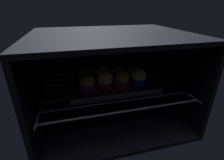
# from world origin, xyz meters

# --- Properties ---
(oven_cavity) EXTENTS (0.59, 0.47, 0.37)m
(oven_cavity) POSITION_xyz_m (0.00, 0.26, 0.17)
(oven_cavity) COLOR black
(oven_cavity) RESTS_ON ground
(oven_rack) EXTENTS (0.55, 0.42, 0.01)m
(oven_rack) POSITION_xyz_m (0.00, 0.22, 0.14)
(oven_rack) COLOR #42424C
(oven_rack) RESTS_ON oven_cavity
(baking_tray) EXTENTS (0.34, 0.21, 0.02)m
(baking_tray) POSITION_xyz_m (0.00, 0.20, 0.15)
(baking_tray) COLOR #4C4C51
(baking_tray) RESTS_ON oven_rack
(muffin_row0_col0) EXTENTS (0.06, 0.06, 0.07)m
(muffin_row0_col0) POSITION_xyz_m (-0.10, 0.17, 0.18)
(muffin_row0_col0) COLOR #7A238C
(muffin_row0_col0) RESTS_ON baking_tray
(muffin_row0_col1) EXTENTS (0.06, 0.06, 0.07)m
(muffin_row0_col1) POSITION_xyz_m (-0.04, 0.17, 0.19)
(muffin_row0_col1) COLOR red
(muffin_row0_col1) RESTS_ON baking_tray
(muffin_row0_col2) EXTENTS (0.06, 0.06, 0.07)m
(muffin_row0_col2) POSITION_xyz_m (0.03, 0.17, 0.18)
(muffin_row0_col2) COLOR red
(muffin_row0_col2) RESTS_ON baking_tray
(muffin_row0_col3) EXTENTS (0.06, 0.06, 0.07)m
(muffin_row0_col3) POSITION_xyz_m (0.10, 0.17, 0.19)
(muffin_row0_col3) COLOR #1928B7
(muffin_row0_col3) RESTS_ON baking_tray
(muffin_row1_col0) EXTENTS (0.06, 0.06, 0.08)m
(muffin_row1_col0) POSITION_xyz_m (-0.10, 0.24, 0.18)
(muffin_row1_col0) COLOR red
(muffin_row1_col0) RESTS_ON baking_tray
(muffin_row1_col1) EXTENTS (0.06, 0.06, 0.07)m
(muffin_row1_col1) POSITION_xyz_m (-0.04, 0.23, 0.19)
(muffin_row1_col1) COLOR #1928B7
(muffin_row1_col1) RESTS_ON baking_tray
(muffin_row1_col2) EXTENTS (0.06, 0.06, 0.07)m
(muffin_row1_col2) POSITION_xyz_m (0.03, 0.24, 0.18)
(muffin_row1_col2) COLOR red
(muffin_row1_col2) RESTS_ON baking_tray
(muffin_row1_col3) EXTENTS (0.06, 0.06, 0.07)m
(muffin_row1_col3) POSITION_xyz_m (0.10, 0.24, 0.18)
(muffin_row1_col3) COLOR #1928B7
(muffin_row1_col3) RESTS_ON baking_tray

